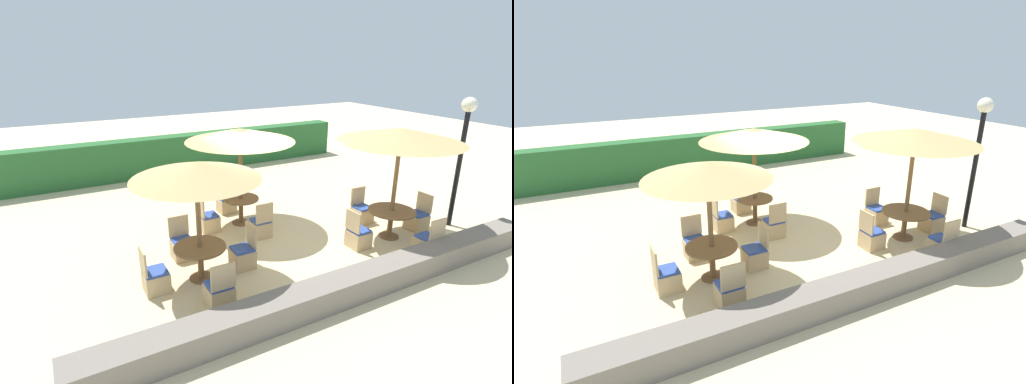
% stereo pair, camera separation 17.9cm
% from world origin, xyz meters
% --- Properties ---
extents(ground_plane, '(40.00, 40.00, 0.00)m').
position_xyz_m(ground_plane, '(0.00, 0.00, 0.00)').
color(ground_plane, beige).
extents(hedge_row, '(13.00, 0.70, 1.39)m').
position_xyz_m(hedge_row, '(0.00, 6.26, 0.70)').
color(hedge_row, '#28602D').
rests_on(hedge_row, ground_plane).
extents(stone_border, '(10.00, 0.56, 0.49)m').
position_xyz_m(stone_border, '(0.00, -3.19, 0.24)').
color(stone_border, slate).
rests_on(stone_border, ground_plane).
extents(lamp_post, '(0.36, 0.36, 3.32)m').
position_xyz_m(lamp_post, '(4.45, -1.89, 2.35)').
color(lamp_post, black).
rests_on(lamp_post, ground_plane).
extents(parasol_center, '(2.76, 2.76, 2.55)m').
position_xyz_m(parasol_center, '(-0.32, 0.84, 2.38)').
color(parasol_center, brown).
rests_on(parasol_center, ground_plane).
extents(round_table_center, '(0.94, 0.94, 0.72)m').
position_xyz_m(round_table_center, '(-0.32, 0.84, 0.54)').
color(round_table_center, brown).
rests_on(round_table_center, ground_plane).
extents(patio_chair_center_south, '(0.46, 0.46, 0.93)m').
position_xyz_m(patio_chair_center_south, '(-0.26, -0.12, 0.26)').
color(patio_chair_center_south, tan).
rests_on(patio_chair_center_south, ground_plane).
extents(patio_chair_center_west, '(0.46, 0.46, 0.93)m').
position_xyz_m(patio_chair_center_west, '(-1.27, 0.80, 0.26)').
color(patio_chair_center_west, tan).
rests_on(patio_chair_center_west, ground_plane).
extents(patio_chair_center_north, '(0.46, 0.46, 0.93)m').
position_xyz_m(patio_chair_center_north, '(-0.34, 1.77, 0.26)').
color(patio_chair_center_north, tan).
rests_on(patio_chair_center_north, ground_plane).
extents(parasol_front_left, '(2.46, 2.46, 2.44)m').
position_xyz_m(parasol_front_left, '(-2.26, -1.24, 2.26)').
color(parasol_front_left, brown).
rests_on(parasol_front_left, ground_plane).
extents(round_table_front_left, '(1.03, 1.03, 0.72)m').
position_xyz_m(round_table_front_left, '(-2.26, -1.24, 0.56)').
color(round_table_front_left, brown).
rests_on(round_table_front_left, ground_plane).
extents(patio_chair_front_left_west, '(0.46, 0.46, 0.93)m').
position_xyz_m(patio_chair_front_left_west, '(-3.19, -1.25, 0.26)').
color(patio_chair_front_left_west, tan).
rests_on(patio_chair_front_left_west, ground_plane).
extents(patio_chair_front_left_south, '(0.46, 0.46, 0.93)m').
position_xyz_m(patio_chair_front_left_south, '(-2.30, -2.26, 0.26)').
color(patio_chair_front_left_south, tan).
rests_on(patio_chair_front_left_south, ground_plane).
extents(patio_chair_front_left_north, '(0.46, 0.46, 0.93)m').
position_xyz_m(patio_chair_front_left_north, '(-2.30, -0.22, 0.26)').
color(patio_chair_front_left_north, tan).
rests_on(patio_chair_front_left_north, ground_plane).
extents(patio_chair_front_left_east, '(0.46, 0.46, 0.93)m').
position_xyz_m(patio_chair_front_left_east, '(-1.30, -1.22, 0.26)').
color(patio_chair_front_left_east, tan).
rests_on(patio_chair_front_left_east, ground_plane).
extents(parasol_front_right, '(2.84, 2.84, 2.71)m').
position_xyz_m(parasol_front_right, '(2.53, -1.65, 2.54)').
color(parasol_front_right, brown).
rests_on(parasol_front_right, ground_plane).
extents(round_table_front_right, '(1.13, 1.13, 0.71)m').
position_xyz_m(round_table_front_right, '(2.53, -1.65, 0.57)').
color(round_table_front_right, brown).
rests_on(round_table_front_right, ground_plane).
extents(patio_chair_front_right_south, '(0.46, 0.46, 0.93)m').
position_xyz_m(patio_chair_front_right_south, '(2.59, -2.72, 0.26)').
color(patio_chair_front_right_south, tan).
rests_on(patio_chair_front_right_south, ground_plane).
extents(patio_chair_front_right_north, '(0.46, 0.46, 0.93)m').
position_xyz_m(patio_chair_front_right_north, '(2.55, -0.63, 0.26)').
color(patio_chair_front_right_north, tan).
rests_on(patio_chair_front_right_north, ground_plane).
extents(patio_chair_front_right_west, '(0.46, 0.46, 0.93)m').
position_xyz_m(patio_chair_front_right_west, '(1.47, -1.69, 0.26)').
color(patio_chair_front_right_west, tan).
rests_on(patio_chair_front_right_west, ground_plane).
extents(patio_chair_front_right_east, '(0.46, 0.46, 0.93)m').
position_xyz_m(patio_chair_front_right_east, '(3.50, -1.65, 0.26)').
color(patio_chair_front_right_east, tan).
rests_on(patio_chair_front_right_east, ground_plane).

